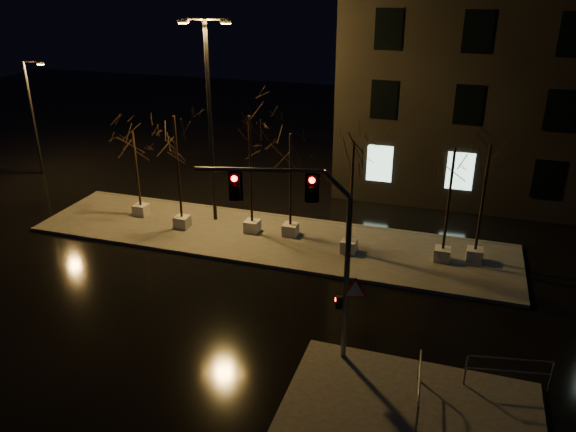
% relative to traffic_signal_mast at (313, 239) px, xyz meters
% --- Properties ---
extents(ground, '(90.00, 90.00, 0.00)m').
position_rel_traffic_signal_mast_xyz_m(ground, '(-4.22, 1.75, -4.19)').
color(ground, black).
rests_on(ground, ground).
extents(median, '(22.00, 5.00, 0.15)m').
position_rel_traffic_signal_mast_xyz_m(median, '(-4.22, 7.75, -4.12)').
color(median, '#44423D').
rests_on(median, ground).
extents(sidewalk_corner, '(7.00, 5.00, 0.15)m').
position_rel_traffic_signal_mast_xyz_m(sidewalk_corner, '(3.28, -1.75, -4.12)').
color(sidewalk_corner, '#44423D').
rests_on(sidewalk_corner, ground).
extents(tree_0, '(1.80, 1.80, 4.35)m').
position_rel_traffic_signal_mast_xyz_m(tree_0, '(-11.07, 8.19, -0.74)').
color(tree_0, '#B8B3AB').
rests_on(tree_0, median).
extents(tree_1, '(1.80, 1.80, 5.49)m').
position_rel_traffic_signal_mast_xyz_m(tree_1, '(-8.43, 7.49, 0.12)').
color(tree_1, '#B8B3AB').
rests_on(tree_1, median).
extents(tree_2, '(1.80, 1.80, 5.60)m').
position_rel_traffic_signal_mast_xyz_m(tree_2, '(-5.10, 8.04, 0.21)').
color(tree_2, '#B8B3AB').
rests_on(tree_2, median).
extents(tree_3, '(1.80, 1.80, 4.91)m').
position_rel_traffic_signal_mast_xyz_m(tree_3, '(-3.30, 8.22, -0.32)').
color(tree_3, '#B8B3AB').
rests_on(tree_3, median).
extents(tree_4, '(1.80, 1.80, 5.01)m').
position_rel_traffic_signal_mast_xyz_m(tree_4, '(-0.39, 7.37, -0.24)').
color(tree_4, '#B8B3AB').
rests_on(tree_4, median).
extents(tree_5, '(1.80, 1.80, 5.01)m').
position_rel_traffic_signal_mast_xyz_m(tree_5, '(3.49, 7.82, -0.24)').
color(tree_5, '#B8B3AB').
rests_on(tree_5, median).
extents(tree_6, '(1.80, 1.80, 5.17)m').
position_rel_traffic_signal_mast_xyz_m(tree_6, '(4.78, 8.17, -0.12)').
color(tree_6, '#B8B3AB').
rests_on(tree_6, median).
extents(traffic_signal_mast, '(4.92, 1.27, 6.15)m').
position_rel_traffic_signal_mast_xyz_m(traffic_signal_mast, '(0.00, 0.00, 0.00)').
color(traffic_signal_mast, slate).
rests_on(traffic_signal_mast, sidewalk_corner).
extents(streetlight_main, '(2.32, 0.76, 9.33)m').
position_rel_traffic_signal_mast_xyz_m(streetlight_main, '(-7.35, 8.86, 1.34)').
color(streetlight_main, black).
rests_on(streetlight_main, median).
extents(streetlight_far, '(1.30, 0.48, 6.70)m').
position_rel_traffic_signal_mast_xyz_m(streetlight_far, '(-20.37, 12.35, -0.51)').
color(streetlight_far, black).
rests_on(streetlight_far, ground).
extents(guard_rail_a, '(2.37, 0.48, 1.04)m').
position_rel_traffic_signal_mast_xyz_m(guard_rail_a, '(5.78, 0.25, -3.36)').
color(guard_rail_a, slate).
rests_on(guard_rail_a, sidewalk_corner).
extents(guard_rail_b, '(0.21, 2.30, 1.09)m').
position_rel_traffic_signal_mast_xyz_m(guard_rail_b, '(3.41, -1.31, -3.34)').
color(guard_rail_b, slate).
rests_on(guard_rail_b, sidewalk_corner).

